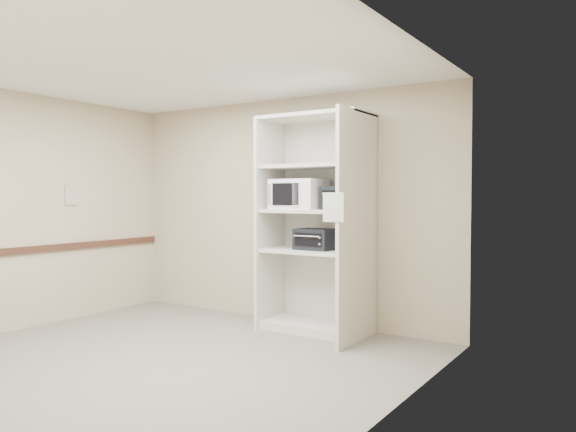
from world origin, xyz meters
The scene contains 12 objects.
floor centered at (0.00, 0.00, 0.00)m, with size 4.50×4.00×0.01m, color slate.
ceiling centered at (0.00, 0.00, 2.70)m, with size 4.50×4.00×0.01m, color white.
wall_back centered at (0.00, 2.00, 1.35)m, with size 4.50×0.02×2.70m, color tan.
wall_left centered at (-2.25, 0.00, 1.35)m, with size 0.02×4.00×2.70m, color tan.
wall_right centered at (2.25, 0.00, 1.35)m, with size 0.02×4.00×2.70m, color tan.
shelving_unit centered at (0.67, 1.70, 1.13)m, with size 1.24×0.92×2.42m.
microwave centered at (0.43, 1.66, 1.54)m, with size 0.56×0.43×0.34m, color white.
toaster_oven_upper centered at (0.96, 1.74, 1.50)m, with size 0.44×0.33×0.25m, color black.
toaster_oven_lower centered at (0.63, 1.69, 1.04)m, with size 0.42×0.32×0.23m, color black.
paper_sign centered at (1.18, 1.07, 1.41)m, with size 0.22×0.01×0.28m, color white.
chair_rail centered at (-2.23, 0.00, 0.90)m, with size 0.04×3.98×0.08m, color #3F2317.
wall_poster centered at (-2.24, 0.64, 1.53)m, with size 0.01×0.18×0.25m, color silver.
Camera 1 is at (3.75, -3.72, 1.51)m, focal length 35.00 mm.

